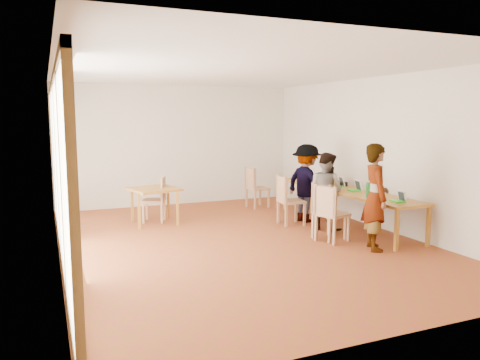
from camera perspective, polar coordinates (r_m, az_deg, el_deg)
The scene contains 25 objects.
ground at distance 8.44m, azimuth -0.14°, elevation -7.48°, with size 8.00×8.00×0.00m, color brown.
wall_back at distance 11.96m, azimuth -7.53°, elevation 4.21°, with size 6.00×0.10×3.00m, color beige.
wall_front at distance 4.76m, azimuth 18.67°, elevation -1.20°, with size 6.00×0.10×3.00m, color beige.
wall_right at distance 9.72m, azimuth 16.44°, elevation 3.20°, with size 0.10×8.00×3.00m, color beige.
window_wall at distance 7.56m, azimuth -21.36°, elevation 1.80°, with size 0.10×8.00×3.00m, color white.
ceiling at distance 8.19m, azimuth -0.14°, elevation 13.39°, with size 6.00×8.00×0.04m, color white.
communal_table at distance 9.80m, azimuth 12.67°, elevation -1.34°, with size 0.80×4.00×0.75m.
side_table at distance 9.86m, azimuth -10.44°, elevation -1.42°, with size 0.90×0.90×0.75m.
chair_near at distance 8.55m, azimuth 10.39°, elevation -3.09°, with size 0.57×0.57×0.54m.
chair_mid at distance 8.40m, azimuth 10.78°, elevation -3.32°, with size 0.60×0.60×0.54m.
chair_far at distance 9.62m, azimuth 5.70°, elevation -1.83°, with size 0.51×0.51×0.54m.
chair_empty at distance 11.41m, azimuth 1.72°, elevation -0.40°, with size 0.52×0.52×0.53m.
chair_spare at distance 10.04m, azimuth -9.90°, elevation -1.72°, with size 0.58×0.58×0.51m.
person_near at distance 8.07m, azimuth 16.19°, elevation -2.01°, with size 0.65×0.43×1.78m, color gray.
person_mid at distance 9.31m, azimuth 10.42°, elevation -1.37°, with size 0.74×0.58×1.53m, color gray.
person_far at distance 9.97m, azimuth 8.11°, elevation -0.39°, with size 1.06×0.61×1.65m, color gray.
laptop_near at distance 8.54m, azimuth 18.88°, elevation -2.17°, with size 0.24×0.26×0.20m.
laptop_mid at distance 9.56m, azimuth 13.98°, elevation -0.94°, with size 0.28×0.31×0.23m.
laptop_far at distance 10.19m, azimuth 12.08°, elevation -0.39°, with size 0.26×0.28×0.21m.
yellow_mug at distance 10.14m, azimuth 11.74°, elevation -0.44°, with size 0.14×0.14×0.11m, color orange.
green_bottle at distance 8.83m, azimuth 15.32°, elevation -1.16°, with size 0.07×0.07×0.28m, color #217C2F.
clear_glass at distance 10.83m, azimuth 10.89°, elevation 0.04°, with size 0.07×0.07×0.09m, color silver.
condiment_cup at distance 11.13m, azimuth 8.90°, elevation 0.21°, with size 0.08×0.08×0.06m, color white.
pink_phone at distance 9.21m, azimuth 15.32°, elevation -1.65°, with size 0.05×0.10×0.01m, color #EC397C.
black_pouch at distance 10.22m, azimuth 12.20°, elevation -0.44°, with size 0.16×0.26×0.09m, color black.
Camera 1 is at (-3.12, -7.52, 2.19)m, focal length 35.00 mm.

